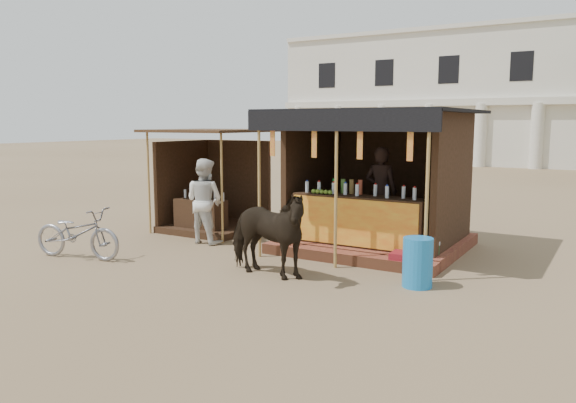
% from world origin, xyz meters
% --- Properties ---
extents(ground, '(120.00, 120.00, 0.00)m').
position_xyz_m(ground, '(0.00, 0.00, 0.00)').
color(ground, '#846B4C').
rests_on(ground, ground).
extents(main_stall, '(3.60, 3.61, 2.78)m').
position_xyz_m(main_stall, '(1.00, 3.36, 1.03)').
color(main_stall, brown).
rests_on(main_stall, ground).
extents(secondary_stall, '(2.40, 2.40, 2.38)m').
position_xyz_m(secondary_stall, '(-3.17, 3.24, 0.85)').
color(secondary_stall, '#3A2115').
rests_on(secondary_stall, ground).
extents(cow, '(1.78, 0.92, 1.45)m').
position_xyz_m(cow, '(0.27, 0.44, 0.73)').
color(cow, black).
rests_on(cow, ground).
extents(motorbike, '(1.93, 1.01, 0.97)m').
position_xyz_m(motorbike, '(-3.45, -0.33, 0.48)').
color(motorbike, gray).
rests_on(motorbike, ground).
extents(bystander, '(0.88, 0.70, 1.79)m').
position_xyz_m(bystander, '(-2.30, 2.00, 0.90)').
color(bystander, silver).
rests_on(bystander, ground).
extents(blue_barrel, '(0.56, 0.56, 0.78)m').
position_xyz_m(blue_barrel, '(2.61, 1.16, 0.39)').
color(blue_barrel, '#1976C0').
rests_on(blue_barrel, ground).
extents(red_crate, '(0.42, 0.43, 0.32)m').
position_xyz_m(red_crate, '(2.08, 2.00, 0.16)').
color(red_crate, maroon).
rests_on(red_crate, ground).
extents(cooler, '(0.74, 0.61, 0.46)m').
position_xyz_m(cooler, '(2.21, 2.60, 0.23)').
color(cooler, '#186E30').
rests_on(cooler, ground).
extents(background_building, '(26.00, 7.45, 8.18)m').
position_xyz_m(background_building, '(-2.00, 29.94, 3.98)').
color(background_building, silver).
rests_on(background_building, ground).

